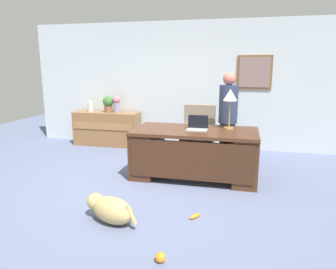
# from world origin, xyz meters

# --- Properties ---
(ground_plane) EXTENTS (12.00, 12.00, 0.00)m
(ground_plane) POSITION_xyz_m (0.00, 0.00, 0.00)
(ground_plane) COLOR slate
(back_wall) EXTENTS (7.00, 0.16, 2.70)m
(back_wall) POSITION_xyz_m (0.01, 2.60, 1.35)
(back_wall) COLOR silver
(back_wall) RESTS_ON ground_plane
(desk) EXTENTS (1.95, 0.98, 0.78)m
(desk) POSITION_xyz_m (0.54, 0.59, 0.43)
(desk) COLOR #4C2B19
(desk) RESTS_ON ground_plane
(credenza) EXTENTS (1.47, 0.50, 0.75)m
(credenza) POSITION_xyz_m (-1.72, 2.25, 0.38)
(credenza) COLOR olive
(credenza) RESTS_ON ground_plane
(armchair) EXTENTS (0.60, 0.59, 1.04)m
(armchair) POSITION_xyz_m (0.46, 1.59, 0.47)
(armchair) COLOR gray
(armchair) RESTS_ON ground_plane
(person_standing) EXTENTS (0.32, 0.32, 1.67)m
(person_standing) POSITION_xyz_m (1.01, 1.24, 0.86)
(person_standing) COLOR #262323
(person_standing) RESTS_ON ground_plane
(dog_lying) EXTENTS (0.70, 0.47, 0.30)m
(dog_lying) POSITION_xyz_m (-0.17, -1.10, 0.16)
(dog_lying) COLOR tan
(dog_lying) RESTS_ON ground_plane
(laptop) EXTENTS (0.32, 0.22, 0.22)m
(laptop) POSITION_xyz_m (0.58, 0.63, 0.83)
(laptop) COLOR #B2B5BA
(laptop) RESTS_ON desk
(desk_lamp) EXTENTS (0.22, 0.22, 0.63)m
(desk_lamp) POSITION_xyz_m (1.06, 0.81, 1.28)
(desk_lamp) COLOR #9E8447
(desk_lamp) RESTS_ON desk
(vase_with_flowers) EXTENTS (0.17, 0.17, 0.37)m
(vase_with_flowers) POSITION_xyz_m (-1.46, 2.25, 0.96)
(vase_with_flowers) COLOR #9389AE
(vase_with_flowers) RESTS_ON credenza
(vase_empty) EXTENTS (0.13, 0.13, 0.23)m
(vase_empty) POSITION_xyz_m (-2.10, 2.25, 0.87)
(vase_empty) COLOR silver
(vase_empty) RESTS_ON credenza
(potted_plant) EXTENTS (0.24, 0.24, 0.36)m
(potted_plant) POSITION_xyz_m (-1.66, 2.25, 0.95)
(potted_plant) COLOR brown
(potted_plant) RESTS_ON credenza
(dog_toy_ball) EXTENTS (0.10, 0.10, 0.10)m
(dog_toy_ball) POSITION_xyz_m (0.59, -1.71, 0.05)
(dog_toy_ball) COLOR orange
(dog_toy_ball) RESTS_ON ground_plane
(dog_toy_bone) EXTENTS (0.14, 0.17, 0.05)m
(dog_toy_bone) POSITION_xyz_m (0.77, -0.79, 0.03)
(dog_toy_bone) COLOR orange
(dog_toy_bone) RESTS_ON ground_plane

